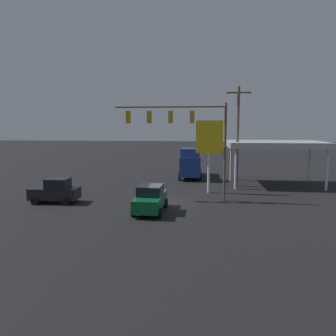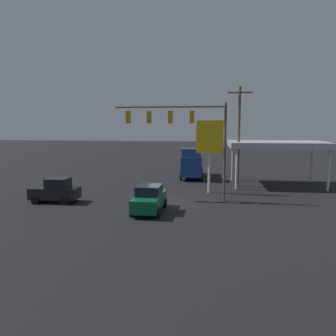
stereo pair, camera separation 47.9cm
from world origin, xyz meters
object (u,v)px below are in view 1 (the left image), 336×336
at_px(traffic_signal_assembly, 182,126).
at_px(sedan_far, 150,199).
at_px(hatchback_crossing, 55,191).
at_px(delivery_truck, 190,163).
at_px(price_sign, 209,140).
at_px(utility_pole, 238,134).

xyz_separation_m(traffic_signal_assembly, sedan_far, (1.96, 4.05, -5.12)).
bearing_deg(sedan_far, hatchback_crossing, -102.05).
bearing_deg(delivery_truck, price_sign, 11.87).
xyz_separation_m(utility_pole, hatchback_crossing, (15.13, 8.67, -4.30)).
height_order(price_sign, delivery_truck, price_sign).
bearing_deg(sedan_far, delivery_truck, 173.57).
bearing_deg(utility_pole, traffic_signal_assembly, 51.80).
xyz_separation_m(price_sign, delivery_truck, (1.98, -8.60, -3.10)).
height_order(delivery_truck, sedan_far, delivery_truck).
height_order(price_sign, sedan_far, price_sign).
height_order(price_sign, hatchback_crossing, price_sign).
distance_m(sedan_far, hatchback_crossing, 8.22).
distance_m(price_sign, delivery_truck, 9.36).
bearing_deg(price_sign, delivery_truck, -77.01).
relative_size(delivery_truck, sedan_far, 1.54).
xyz_separation_m(utility_pole, sedan_far, (7.15, 10.64, -4.30)).
distance_m(delivery_truck, hatchback_crossing, 17.22).
distance_m(utility_pole, price_sign, 4.52).
height_order(utility_pole, price_sign, utility_pole).
bearing_deg(price_sign, sedan_far, 59.28).
bearing_deg(hatchback_crossing, traffic_signal_assembly, -169.95).
distance_m(delivery_truck, sedan_far, 15.96).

